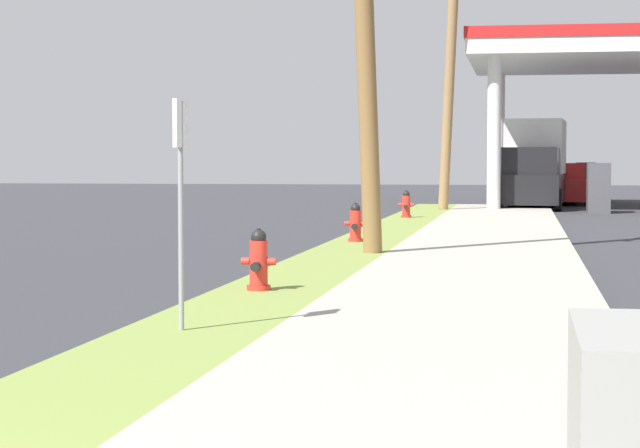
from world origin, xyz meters
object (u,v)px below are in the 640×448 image
object	(u,v)px
fire_hydrant_third	(355,225)
utility_pole_background	(449,80)
fire_hydrant_second	(259,263)
car_navy_by_near_pump	(581,184)
car_red_by_far_pump	(563,186)
street_sign_post	(181,166)
truck_black_at_forecourt	(535,166)
fire_hydrant_fourth	(406,206)

from	to	relation	value
fire_hydrant_third	utility_pole_background	xyz separation A→B (m)	(0.87, 15.22, 3.77)
fire_hydrant_second	car_navy_by_near_pump	world-z (taller)	car_navy_by_near_pump
car_navy_by_near_pump	car_red_by_far_pump	xyz separation A→B (m)	(-0.84, -3.50, 0.00)
street_sign_post	utility_pole_background	bearing A→B (deg)	88.34
car_navy_by_near_pump	truck_black_at_forecourt	xyz separation A→B (m)	(-1.95, -7.25, 0.77)
fire_hydrant_third	car_red_by_far_pump	xyz separation A→B (m)	(4.70, 23.90, 0.28)
fire_hydrant_third	utility_pole_background	distance (m)	15.70
street_sign_post	truck_black_at_forecourt	xyz separation A→B (m)	(3.51, 32.40, -0.15)
fire_hydrant_third	truck_black_at_forecourt	xyz separation A→B (m)	(3.59, 20.15, 1.04)
fire_hydrant_third	fire_hydrant_fourth	xyz separation A→B (m)	(0.04, 9.87, 0.00)
car_red_by_far_pump	utility_pole_background	bearing A→B (deg)	-113.78
fire_hydrant_third	truck_black_at_forecourt	size ratio (longest dim) A/B	0.11
fire_hydrant_third	car_red_by_far_pump	world-z (taller)	car_red_by_far_pump
fire_hydrant_third	fire_hydrant_fourth	bearing A→B (deg)	89.79
fire_hydrant_second	fire_hydrant_third	xyz separation A→B (m)	(-0.04, 8.80, 0.00)
fire_hydrant_second	car_navy_by_near_pump	bearing A→B (deg)	81.37
car_navy_by_near_pump	truck_black_at_forecourt	bearing A→B (deg)	-105.06
utility_pole_background	truck_black_at_forecourt	size ratio (longest dim) A/B	1.23
truck_black_at_forecourt	fire_hydrant_fourth	bearing A→B (deg)	-109.06
street_sign_post	car_navy_by_near_pump	bearing A→B (deg)	82.16
street_sign_post	car_navy_by_near_pump	world-z (taller)	street_sign_post
fire_hydrant_fourth	truck_black_at_forecourt	bearing A→B (deg)	70.94
fire_hydrant_fourth	fire_hydrant_third	bearing A→B (deg)	-90.21
car_red_by_far_pump	fire_hydrant_second	bearing A→B (deg)	-98.11
car_navy_by_near_pump	truck_black_at_forecourt	world-z (taller)	truck_black_at_forecourt
fire_hydrant_third	street_sign_post	xyz separation A→B (m)	(0.08, -12.25, 1.19)
car_navy_by_near_pump	fire_hydrant_third	bearing A→B (deg)	-101.42
fire_hydrant_second	utility_pole_background	distance (m)	24.33
fire_hydrant_third	car_red_by_far_pump	distance (m)	24.36
utility_pole_background	truck_black_at_forecourt	distance (m)	6.26
fire_hydrant_second	car_navy_by_near_pump	size ratio (longest dim) A/B	0.16
car_navy_by_near_pump	car_red_by_far_pump	distance (m)	3.60
fire_hydrant_fourth	utility_pole_background	xyz separation A→B (m)	(0.84, 5.34, 3.77)
utility_pole_background	car_navy_by_near_pump	xyz separation A→B (m)	(4.66, 12.18, -3.49)
fire_hydrant_second	fire_hydrant_third	bearing A→B (deg)	90.26
fire_hydrant_second	car_red_by_far_pump	distance (m)	33.03
fire_hydrant_third	fire_hydrant_fourth	distance (m)	9.87
utility_pole_background	street_sign_post	world-z (taller)	utility_pole_background
fire_hydrant_fourth	car_navy_by_near_pump	distance (m)	18.37
fire_hydrant_second	fire_hydrant_fourth	size ratio (longest dim) A/B	1.00
fire_hydrant_fourth	utility_pole_background	distance (m)	6.59
fire_hydrant_third	truck_black_at_forecourt	world-z (taller)	truck_black_at_forecourt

